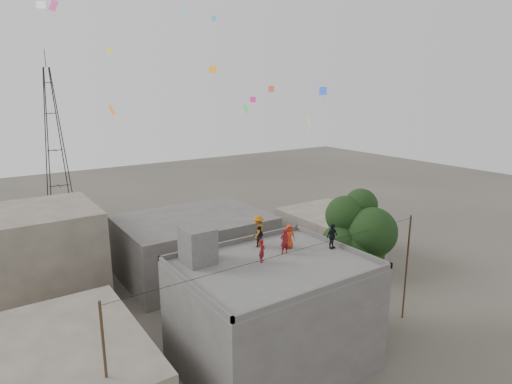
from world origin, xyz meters
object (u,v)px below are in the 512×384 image
Objects in this scene: tree at (358,236)px; stair_head_box at (198,245)px; transmission_tower at (54,142)px; person_red_adult at (284,241)px; person_dark_adult at (332,236)px.

stair_head_box is at bearing 169.26° from tree.
tree is 0.45× the size of transmission_tower.
person_red_adult is (5.55, -39.03, -2.22)m from transmission_tower.
stair_head_box is 5.03m from person_red_adult.
person_red_adult is at bearing 176.35° from tree.
tree is 5.88m from person_red_adult.
person_red_adult is 3.01m from person_dark_adult.
tree is 41.12m from transmission_tower.
person_red_adult is (-5.82, 0.37, 0.75)m from tree.
stair_head_box is 37.46m from transmission_tower.
stair_head_box is 1.33× the size of person_red_adult.
stair_head_box is 0.10× the size of transmission_tower.
transmission_tower is 12.86× the size of person_dark_adult.
tree is 5.85× the size of person_dark_adult.
tree is at bearing -179.68° from person_red_adult.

